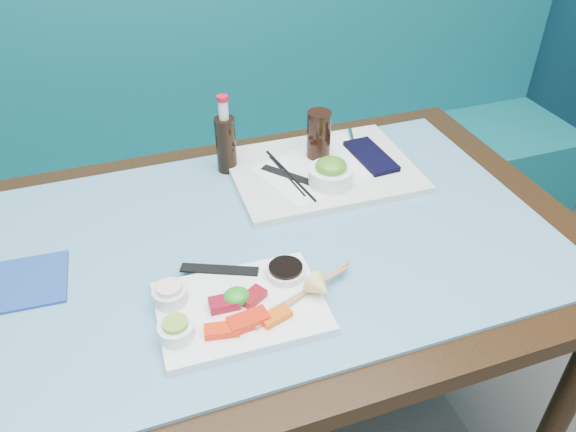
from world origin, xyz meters
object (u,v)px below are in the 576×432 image
object	(u,v)px
booth_bench	(202,183)
sashimi_plate	(241,308)
cola_glass	(319,135)
blue_napkin	(27,282)
dining_table	(269,268)
cola_bottle_body	(226,145)
seaweed_bowl	(331,176)
serving_tray	(322,170)

from	to	relation	value
booth_bench	sashimi_plate	size ratio (longest dim) A/B	9.81
cola_glass	blue_napkin	bearing A→B (deg)	-161.53
dining_table	cola_glass	size ratio (longest dim) A/B	11.11
cola_bottle_body	blue_napkin	world-z (taller)	cola_bottle_body
sashimi_plate	cola_glass	size ratio (longest dim) A/B	2.43
cola_bottle_body	dining_table	bearing A→B (deg)	-87.12
booth_bench	sashimi_plate	world-z (taller)	booth_bench
seaweed_bowl	blue_napkin	size ratio (longest dim) A/B	0.70
booth_bench	serving_tray	bearing A→B (deg)	-71.99
serving_tray	cola_glass	world-z (taller)	cola_glass
booth_bench	seaweed_bowl	distance (m)	0.85
cola_glass	booth_bench	bearing A→B (deg)	110.45
cola_glass	blue_napkin	distance (m)	0.75
cola_bottle_body	cola_glass	bearing A→B (deg)	-10.04
dining_table	serving_tray	bearing A→B (deg)	43.92
booth_bench	dining_table	size ratio (longest dim) A/B	2.14
booth_bench	blue_napkin	xyz separation A→B (m)	(-0.49, -0.82, 0.39)
serving_tray	cola_bottle_body	distance (m)	0.25
seaweed_bowl	cola_bottle_body	world-z (taller)	cola_bottle_body
cola_bottle_body	blue_napkin	xyz separation A→B (m)	(-0.48, -0.28, -0.07)
seaweed_bowl	dining_table	bearing A→B (deg)	-147.69
sashimi_plate	seaweed_bowl	xyz separation A→B (m)	(0.31, 0.32, 0.03)
serving_tray	cola_bottle_body	world-z (taller)	cola_bottle_body
serving_tray	booth_bench	bearing A→B (deg)	109.32
serving_tray	seaweed_bowl	size ratio (longest dim) A/B	4.23
dining_table	blue_napkin	distance (m)	0.50
booth_bench	dining_table	xyz separation A→B (m)	(0.00, -0.84, 0.29)
dining_table	sashimi_plate	size ratio (longest dim) A/B	4.58
cola_bottle_body	sashimi_plate	bearing A→B (deg)	-101.54
cola_glass	sashimi_plate	bearing A→B (deg)	-126.57
serving_tray	cola_glass	xyz separation A→B (m)	(0.01, 0.05, 0.07)
cola_glass	dining_table	bearing A→B (deg)	-130.49
sashimi_plate	serving_tray	world-z (taller)	serving_tray
seaweed_bowl	cola_glass	xyz separation A→B (m)	(0.02, 0.13, 0.04)
booth_bench	sashimi_plate	distance (m)	1.11
sashimi_plate	blue_napkin	size ratio (longest dim) A/B	2.00
seaweed_bowl	blue_napkin	xyz separation A→B (m)	(-0.69, -0.11, -0.04)
sashimi_plate	blue_napkin	distance (m)	0.43
cola_bottle_body	seaweed_bowl	bearing A→B (deg)	-38.83
serving_tray	cola_glass	distance (m)	0.09
serving_tray	cola_glass	bearing A→B (deg)	81.01
booth_bench	cola_bottle_body	xyz separation A→B (m)	(-0.01, -0.54, 0.46)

